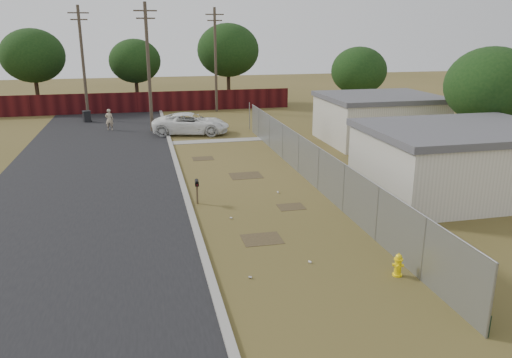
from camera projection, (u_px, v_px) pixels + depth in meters
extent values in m
plane|color=brown|center=(253.00, 194.00, 22.61)|extent=(120.00, 120.00, 0.00)
cube|color=black|center=(94.00, 160.00, 28.45)|extent=(9.00, 60.00, 0.02)
cube|color=#9E9B93|center=(174.00, 155.00, 29.41)|extent=(0.25, 60.00, 0.12)
cube|color=#9E9B93|center=(215.00, 141.00, 33.33)|extent=(6.20, 1.00, 0.03)
cylinder|color=gray|center=(492.00, 302.00, 11.79)|extent=(0.06, 0.06, 2.00)
cylinder|color=gray|center=(424.00, 249.00, 14.59)|extent=(0.06, 0.06, 2.00)
cylinder|color=gray|center=(377.00, 214.00, 17.39)|extent=(0.06, 0.06, 2.00)
cylinder|color=gray|center=(344.00, 188.00, 20.19)|extent=(0.06, 0.06, 2.00)
cylinder|color=gray|center=(318.00, 169.00, 22.99)|extent=(0.06, 0.06, 2.00)
cylinder|color=gray|center=(299.00, 154.00, 25.78)|extent=(0.06, 0.06, 2.00)
cylinder|color=gray|center=(283.00, 142.00, 28.58)|extent=(0.06, 0.06, 2.00)
cylinder|color=gray|center=(270.00, 132.00, 31.38)|extent=(0.06, 0.06, 2.00)
cylinder|color=gray|center=(259.00, 123.00, 34.18)|extent=(0.06, 0.06, 2.00)
cylinder|color=gray|center=(249.00, 116.00, 36.98)|extent=(0.06, 0.06, 2.00)
cylinder|color=gray|center=(312.00, 143.00, 23.63)|extent=(0.04, 26.00, 0.04)
cube|color=gray|center=(311.00, 163.00, 23.92)|extent=(0.01, 26.00, 2.00)
cube|color=black|center=(312.00, 177.00, 24.13)|extent=(0.03, 26.00, 0.60)
cube|color=#440E10|center=(126.00, 103.00, 44.38)|extent=(30.00, 0.12, 1.80)
cylinder|color=brown|center=(149.00, 69.00, 35.38)|extent=(0.24, 0.24, 9.00)
cube|color=brown|center=(145.00, 11.00, 34.25)|extent=(1.60, 0.10, 0.10)
cube|color=brown|center=(146.00, 18.00, 34.40)|extent=(1.30, 0.10, 0.10)
cylinder|color=brown|center=(83.00, 64.00, 39.90)|extent=(0.24, 0.24, 9.00)
cube|color=brown|center=(78.00, 13.00, 38.77)|extent=(1.60, 0.10, 0.10)
cube|color=brown|center=(79.00, 20.00, 38.92)|extent=(1.30, 0.10, 0.10)
cylinder|color=brown|center=(216.00, 61.00, 44.13)|extent=(0.24, 0.24, 9.00)
cube|color=brown|center=(215.00, 14.00, 43.01)|extent=(1.60, 0.10, 0.10)
cube|color=brown|center=(215.00, 20.00, 43.15)|extent=(1.30, 0.10, 0.10)
cube|color=silver|center=(459.00, 164.00, 22.27)|extent=(8.00, 6.00, 2.80)
cube|color=#4F4F54|center=(463.00, 130.00, 21.83)|extent=(8.32, 6.24, 0.30)
cube|color=silver|center=(378.00, 121.00, 32.86)|extent=(7.00, 6.00, 2.80)
cube|color=#4F4F54|center=(380.00, 97.00, 32.41)|extent=(7.28, 6.24, 0.30)
cylinder|color=#352717|center=(37.00, 91.00, 46.17)|extent=(0.36, 0.36, 3.30)
ellipsoid|color=black|center=(33.00, 56.00, 45.25)|extent=(5.70, 5.70, 4.84)
cylinder|color=#352717|center=(137.00, 90.00, 49.11)|extent=(0.36, 0.36, 2.86)
ellipsoid|color=black|center=(135.00, 61.00, 48.30)|extent=(4.94, 4.94, 4.20)
cylinder|color=#352717|center=(229.00, 85.00, 50.02)|extent=(0.36, 0.36, 3.52)
ellipsoid|color=black|center=(228.00, 50.00, 49.03)|extent=(6.08, 6.08, 5.17)
cylinder|color=#352717|center=(357.00, 102.00, 41.82)|extent=(0.36, 0.36, 2.64)
ellipsoid|color=black|center=(359.00, 71.00, 41.07)|extent=(4.56, 4.56, 3.88)
cylinder|color=#352717|center=(484.00, 136.00, 28.01)|extent=(0.36, 0.36, 2.86)
ellipsoid|color=black|center=(491.00, 86.00, 27.20)|extent=(4.94, 4.94, 4.20)
cylinder|color=yellow|center=(397.00, 275.00, 15.15)|extent=(0.39, 0.39, 0.05)
cylinder|color=yellow|center=(398.00, 267.00, 15.07)|extent=(0.27, 0.27, 0.51)
cylinder|color=yellow|center=(399.00, 259.00, 15.00)|extent=(0.35, 0.35, 0.04)
sphere|color=yellow|center=(399.00, 257.00, 14.98)|extent=(0.26, 0.26, 0.20)
cylinder|color=yellow|center=(399.00, 254.00, 14.95)|extent=(0.05, 0.05, 0.05)
cylinder|color=yellow|center=(394.00, 265.00, 15.08)|extent=(0.12, 0.12, 0.10)
cylinder|color=yellow|center=(402.00, 265.00, 15.04)|extent=(0.12, 0.12, 0.10)
cylinder|color=yellow|center=(398.00, 267.00, 14.94)|extent=(0.15, 0.14, 0.12)
cube|color=brown|center=(197.00, 194.00, 21.28)|extent=(0.08, 0.08, 0.88)
cube|color=black|center=(197.00, 183.00, 21.14)|extent=(0.19, 0.43, 0.16)
cylinder|color=black|center=(197.00, 182.00, 21.12)|extent=(0.19, 0.43, 0.16)
cube|color=red|center=(197.00, 185.00, 20.93)|extent=(0.02, 0.04, 0.09)
imported|color=white|center=(191.00, 124.00, 35.43)|extent=(5.77, 3.60, 1.49)
imported|color=tan|center=(109.00, 120.00, 36.68)|extent=(0.63, 0.47, 1.59)
cube|color=black|center=(87.00, 117.00, 40.10)|extent=(0.67, 0.67, 0.85)
cube|color=black|center=(86.00, 111.00, 39.98)|extent=(0.74, 0.74, 0.07)
cylinder|color=black|center=(91.00, 121.00, 40.12)|extent=(0.10, 0.18, 0.18)
cylinder|color=beige|center=(310.00, 262.00, 15.95)|extent=(0.11, 0.12, 0.07)
cylinder|color=#B8B8BD|center=(231.00, 218.00, 19.66)|extent=(0.12, 0.12, 0.07)
cylinder|color=beige|center=(278.00, 192.00, 22.76)|extent=(0.07, 0.10, 0.07)
cylinder|color=#B8B8BD|center=(250.00, 277.00, 14.96)|extent=(0.12, 0.11, 0.07)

